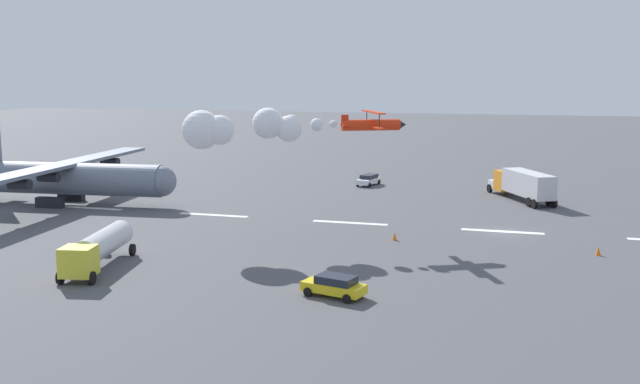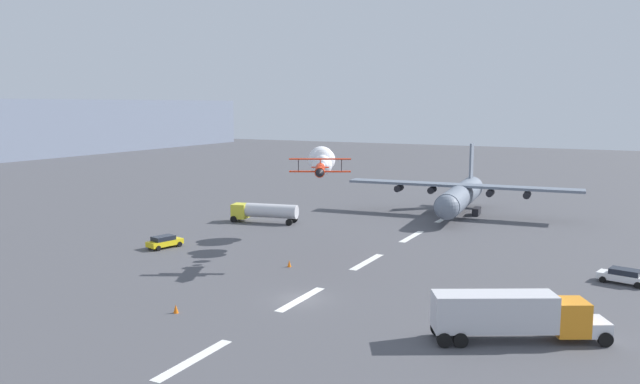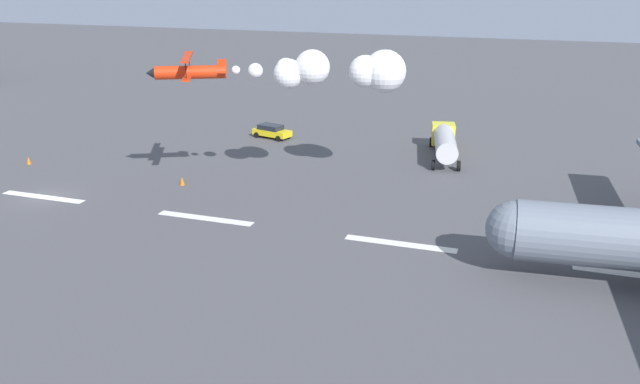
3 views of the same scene
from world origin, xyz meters
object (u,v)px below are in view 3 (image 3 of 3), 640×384
(stunt_biplane_red, at_px, (336,71))
(traffic_cone_near, at_px, (29,160))
(fuel_tanker_truck, at_px, (445,141))
(traffic_cone_far, at_px, (182,181))
(airport_staff_sedan, at_px, (272,131))

(stunt_biplane_red, xyz_separation_m, traffic_cone_near, (-31.28, -2.01, -10.07))
(stunt_biplane_red, distance_m, fuel_tanker_truck, 17.69)
(traffic_cone_near, xyz_separation_m, traffic_cone_far, (17.78, -0.92, 0.00))
(stunt_biplane_red, relative_size, fuel_tanker_truck, 1.86)
(fuel_tanker_truck, bearing_deg, stunt_biplane_red, -118.47)
(traffic_cone_far, bearing_deg, fuel_tanker_truck, 38.31)
(traffic_cone_far, bearing_deg, traffic_cone_near, 177.05)
(stunt_biplane_red, relative_size, airport_staff_sedan, 4.09)
(traffic_cone_near, bearing_deg, traffic_cone_far, -2.95)
(stunt_biplane_red, bearing_deg, fuel_tanker_truck, 61.53)
(fuel_tanker_truck, height_order, traffic_cone_near, fuel_tanker_truck)
(fuel_tanker_truck, bearing_deg, airport_staff_sedan, 174.34)
(fuel_tanker_truck, relative_size, traffic_cone_near, 13.89)
(airport_staff_sedan, relative_size, traffic_cone_near, 6.31)
(airport_staff_sedan, bearing_deg, traffic_cone_near, -136.87)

